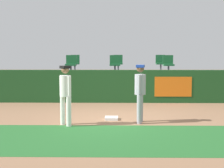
{
  "coord_description": "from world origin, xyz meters",
  "views": [
    {
      "loc": [
        -0.01,
        -9.8,
        2.04
      ],
      "look_at": [
        -0.18,
        0.98,
        1.0
      ],
      "focal_mm": 51.89,
      "sensor_mm": 36.0,
      "label": 1
    }
  ],
  "objects_px": {
    "seat_back_center": "(118,62)",
    "seat_back_left": "(75,62)",
    "seat_front_right": "(168,63)",
    "seat_front_center": "(115,63)",
    "seat_front_left": "(71,63)",
    "seat_back_right": "(161,62)",
    "player_fielder_home": "(65,91)",
    "player_runner_visitor": "(140,89)",
    "first_base": "(111,118)"
  },
  "relations": [
    {
      "from": "first_base",
      "to": "seat_back_right",
      "type": "height_order",
      "value": "seat_back_right"
    },
    {
      "from": "seat_back_center",
      "to": "seat_front_center",
      "type": "xyz_separation_m",
      "value": [
        -0.15,
        -1.8,
        0.0
      ]
    },
    {
      "from": "first_base",
      "to": "seat_back_left",
      "type": "xyz_separation_m",
      "value": [
        -1.98,
        6.67,
        1.53
      ]
    },
    {
      "from": "seat_front_right",
      "to": "seat_back_left",
      "type": "bearing_deg",
      "value": 158.03
    },
    {
      "from": "first_base",
      "to": "seat_front_center",
      "type": "height_order",
      "value": "seat_front_center"
    },
    {
      "from": "seat_front_right",
      "to": "seat_back_left",
      "type": "distance_m",
      "value": 4.81
    },
    {
      "from": "seat_front_right",
      "to": "seat_back_right",
      "type": "xyz_separation_m",
      "value": [
        -0.11,
        1.8,
        0.0
      ]
    },
    {
      "from": "seat_front_right",
      "to": "seat_back_center",
      "type": "bearing_deg",
      "value": 141.45
    },
    {
      "from": "seat_front_left",
      "to": "seat_back_right",
      "type": "relative_size",
      "value": 1.0
    },
    {
      "from": "seat_back_center",
      "to": "seat_front_center",
      "type": "bearing_deg",
      "value": -94.78
    },
    {
      "from": "seat_front_right",
      "to": "seat_front_center",
      "type": "distance_m",
      "value": 2.41
    },
    {
      "from": "seat_front_left",
      "to": "seat_back_center",
      "type": "bearing_deg",
      "value": 39.99
    },
    {
      "from": "player_runner_visitor",
      "to": "seat_front_right",
      "type": "distance_m",
      "value": 5.58
    },
    {
      "from": "player_runner_visitor",
      "to": "seat_back_left",
      "type": "relative_size",
      "value": 2.02
    },
    {
      "from": "seat_front_left",
      "to": "player_runner_visitor",
      "type": "bearing_deg",
      "value": -62.47
    },
    {
      "from": "seat_back_center",
      "to": "seat_front_left",
      "type": "distance_m",
      "value": 2.8
    },
    {
      "from": "seat_back_center",
      "to": "seat_back_right",
      "type": "height_order",
      "value": "same"
    },
    {
      "from": "first_base",
      "to": "seat_front_left",
      "type": "bearing_deg",
      "value": 111.52
    },
    {
      "from": "seat_back_center",
      "to": "seat_back_left",
      "type": "height_order",
      "value": "same"
    },
    {
      "from": "seat_front_right",
      "to": "seat_front_center",
      "type": "xyz_separation_m",
      "value": [
        -2.41,
        0.0,
        0.0
      ]
    },
    {
      "from": "seat_front_right",
      "to": "seat_back_center",
      "type": "height_order",
      "value": "same"
    },
    {
      "from": "player_runner_visitor",
      "to": "seat_front_left",
      "type": "xyz_separation_m",
      "value": [
        -2.76,
        5.3,
        0.59
      ]
    },
    {
      "from": "first_base",
      "to": "seat_back_left",
      "type": "bearing_deg",
      "value": 106.52
    },
    {
      "from": "player_fielder_home",
      "to": "seat_front_right",
      "type": "bearing_deg",
      "value": 103.48
    },
    {
      "from": "first_base",
      "to": "seat_front_center",
      "type": "distance_m",
      "value": 5.11
    },
    {
      "from": "player_runner_visitor",
      "to": "seat_front_right",
      "type": "xyz_separation_m",
      "value": [
        1.64,
        5.3,
        0.59
      ]
    },
    {
      "from": "player_fielder_home",
      "to": "seat_front_center",
      "type": "distance_m",
      "value": 5.88
    },
    {
      "from": "player_fielder_home",
      "to": "seat_back_left",
      "type": "height_order",
      "value": "seat_back_left"
    },
    {
      "from": "seat_back_right",
      "to": "seat_back_left",
      "type": "distance_m",
      "value": 4.36
    },
    {
      "from": "seat_front_center",
      "to": "player_fielder_home",
      "type": "bearing_deg",
      "value": -103.38
    },
    {
      "from": "player_runner_visitor",
      "to": "seat_front_right",
      "type": "bearing_deg",
      "value": 174.63
    },
    {
      "from": "seat_front_right",
      "to": "seat_front_left",
      "type": "relative_size",
      "value": 1.0
    },
    {
      "from": "player_runner_visitor",
      "to": "seat_back_center",
      "type": "relative_size",
      "value": 2.02
    },
    {
      "from": "seat_front_left",
      "to": "seat_back_right",
      "type": "distance_m",
      "value": 4.66
    },
    {
      "from": "player_fielder_home",
      "to": "player_runner_visitor",
      "type": "distance_m",
      "value": 2.16
    },
    {
      "from": "seat_back_center",
      "to": "seat_front_center",
      "type": "relative_size",
      "value": 1.0
    },
    {
      "from": "seat_back_right",
      "to": "player_runner_visitor",
      "type": "bearing_deg",
      "value": -102.21
    },
    {
      "from": "first_base",
      "to": "player_runner_visitor",
      "type": "xyz_separation_m",
      "value": [
        0.84,
        -0.43,
        0.94
      ]
    },
    {
      "from": "player_fielder_home",
      "to": "seat_front_center",
      "type": "height_order",
      "value": "seat_front_center"
    },
    {
      "from": "seat_front_left",
      "to": "seat_back_right",
      "type": "height_order",
      "value": "same"
    },
    {
      "from": "first_base",
      "to": "seat_front_left",
      "type": "relative_size",
      "value": 0.48
    },
    {
      "from": "player_runner_visitor",
      "to": "seat_front_center",
      "type": "distance_m",
      "value": 5.39
    },
    {
      "from": "seat_front_right",
      "to": "seat_back_left",
      "type": "height_order",
      "value": "same"
    },
    {
      "from": "player_runner_visitor",
      "to": "seat_front_center",
      "type": "height_order",
      "value": "seat_front_center"
    },
    {
      "from": "seat_back_right",
      "to": "seat_front_center",
      "type": "height_order",
      "value": "same"
    },
    {
      "from": "player_fielder_home",
      "to": "seat_back_right",
      "type": "bearing_deg",
      "value": 110.94
    },
    {
      "from": "player_fielder_home",
      "to": "seat_front_right",
      "type": "relative_size",
      "value": 2.01
    },
    {
      "from": "seat_front_left",
      "to": "seat_back_left",
      "type": "bearing_deg",
      "value": 91.85
    },
    {
      "from": "player_fielder_home",
      "to": "seat_front_right",
      "type": "height_order",
      "value": "seat_front_right"
    },
    {
      "from": "first_base",
      "to": "seat_front_right",
      "type": "relative_size",
      "value": 0.48
    }
  ]
}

